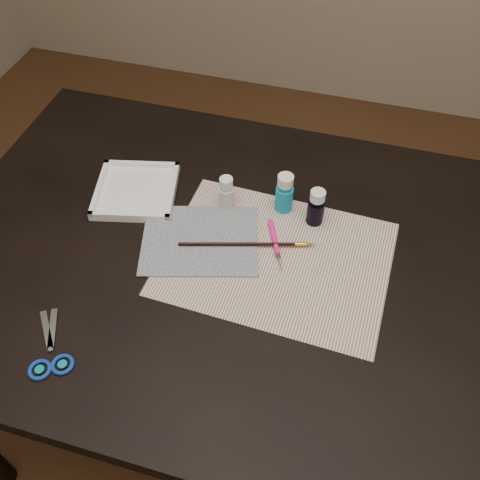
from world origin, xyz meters
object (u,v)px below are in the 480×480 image
(canvas, at_px, (200,240))
(paint_bottle_cyan, at_px, (284,193))
(paint_bottle_white, at_px, (226,193))
(paper, at_px, (276,258))
(paint_bottle_navy, at_px, (316,207))
(palette_tray, at_px, (136,190))
(scissors, at_px, (47,344))

(canvas, height_order, paint_bottle_cyan, paint_bottle_cyan)
(paint_bottle_white, bearing_deg, paper, -39.68)
(paint_bottle_navy, distance_m, palette_tray, 0.41)
(palette_tray, bearing_deg, paint_bottle_white, 5.53)
(paper, height_order, paint_bottle_navy, paint_bottle_navy)
(paint_bottle_white, bearing_deg, paint_bottle_navy, 1.69)
(paint_bottle_white, distance_m, paint_bottle_navy, 0.20)
(paper, relative_size, paint_bottle_white, 5.62)
(paint_bottle_white, bearing_deg, scissors, -116.35)
(paint_bottle_white, xyz_separation_m, scissors, (-0.21, -0.43, -0.04))
(paint_bottle_cyan, height_order, scissors, paint_bottle_cyan)
(paint_bottle_white, relative_size, paint_bottle_cyan, 0.85)
(canvas, xyz_separation_m, paint_bottle_cyan, (0.15, 0.14, 0.04))
(paint_bottle_cyan, relative_size, scissors, 0.60)
(canvas, distance_m, palette_tray, 0.21)
(paint_bottle_white, relative_size, paint_bottle_navy, 0.91)
(canvas, bearing_deg, paint_bottle_white, 78.28)
(canvas, xyz_separation_m, scissors, (-0.19, -0.31, 0.00))
(palette_tray, bearing_deg, scissors, -90.27)
(paint_bottle_navy, bearing_deg, scissors, -133.34)
(canvas, bearing_deg, paint_bottle_cyan, 43.80)
(paint_bottle_cyan, bearing_deg, paper, -82.80)
(paint_bottle_white, height_order, paint_bottle_cyan, paint_bottle_cyan)
(canvas, xyz_separation_m, paint_bottle_navy, (0.22, 0.12, 0.04))
(palette_tray, bearing_deg, paper, -15.49)
(paint_bottle_cyan, bearing_deg, paint_bottle_white, -168.07)
(scissors, height_order, palette_tray, palette_tray)
(paint_bottle_white, bearing_deg, canvas, -101.72)
(paint_bottle_cyan, xyz_separation_m, paint_bottle_navy, (0.07, -0.02, -0.00))
(scissors, bearing_deg, palette_tray, -38.24)
(canvas, bearing_deg, paper, -0.77)
(canvas, relative_size, paint_bottle_cyan, 2.53)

